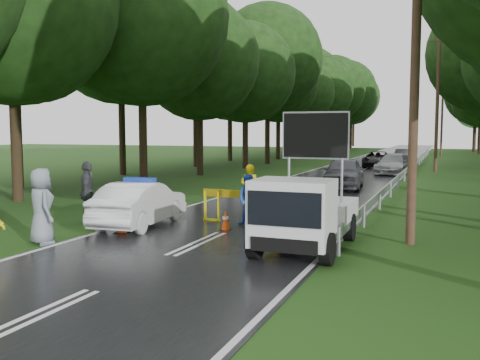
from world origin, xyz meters
The scene contains 21 objects.
ground centered at (0.00, 0.00, 0.00)m, with size 160.00×160.00×0.00m, color #1F4212.
road centered at (0.00, 30.00, 0.01)m, with size 7.00×140.00×0.02m, color black.
guardrail centered at (3.70, 29.67, 0.55)m, with size 0.12×60.06×0.70m.
utility_pole_near centered at (5.20, 2.00, 5.06)m, with size 1.40×0.24×10.00m.
utility_pole_mid centered at (5.20, 28.00, 5.06)m, with size 1.40×0.24×10.00m.
utility_pole_far centered at (5.20, 54.00, 5.06)m, with size 1.40×0.24×10.00m.
police_sedan centered at (-2.80, 1.68, 0.69)m, with size 1.88×4.31×1.51m.
work_truck centered at (2.80, 0.21, 0.93)m, with size 1.95×4.31×3.43m.
barrier centered at (-0.13, 3.32, 0.81)m, with size 2.58×0.20×1.07m.
officer centered at (-0.40, 5.00, 0.90)m, with size 0.66×0.43×1.81m, color yellow.
civilian centered at (0.33, 3.00, 0.81)m, with size 0.79×0.61×1.62m, color #1C47B6.
bystander_mid centered at (-4.63, 1.50, 1.00)m, with size 1.17×0.49×2.00m, color #3B3F43.
bystander_right centered at (-3.80, -1.50, 1.00)m, with size 0.98×0.64×2.01m, color gray.
queue_car_first centered at (1.05, 14.98, 0.80)m, with size 1.89×4.70×1.60m, color #3C3D43.
queue_car_second centered at (2.60, 25.18, 0.69)m, with size 1.92×4.72×1.37m, color #929599.
queue_car_third centered at (0.80, 31.18, 0.66)m, with size 2.18×4.73×1.31m, color black.
queue_car_fourth centered at (2.30, 37.29, 0.66)m, with size 1.39×3.98×1.31m, color #393A40.
cone_center centered at (-0.06, 2.00, 0.31)m, with size 0.30×0.30×0.64m.
cone_far centered at (1.40, 2.50, 0.34)m, with size 0.33×0.33×0.70m.
cone_left_mid centered at (-2.68, 0.50, 0.37)m, with size 0.36×0.36×0.77m.
cone_right centered at (2.53, 4.05, 0.38)m, with size 0.37×0.37×0.79m.
Camera 1 is at (6.07, -12.48, 2.98)m, focal length 40.00 mm.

